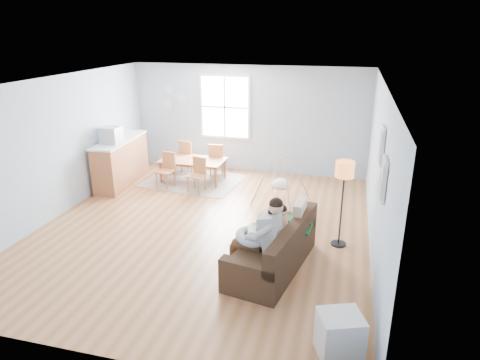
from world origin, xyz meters
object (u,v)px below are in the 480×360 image
(storage_cube, at_px, (339,335))
(chair_se, at_px, (198,173))
(toddler, at_px, (276,223))
(chair_ne, at_px, (217,158))
(chair_sw, at_px, (167,168))
(monitor, at_px, (111,135))
(father, at_px, (261,234))
(chair_nw, at_px, (188,155))
(sofa, at_px, (275,252))
(floor_lamp, at_px, (344,177))
(baby_swing, at_px, (281,184))
(counter, at_px, (121,161))
(dining_table, at_px, (193,170))

(storage_cube, relative_size, chair_se, 0.76)
(toddler, bearing_deg, chair_ne, 119.73)
(storage_cube, distance_m, chair_sw, 6.20)
(chair_sw, distance_m, monitor, 1.44)
(father, relative_size, chair_nw, 1.51)
(chair_sw, xyz_separation_m, monitor, (-1.11, -0.42, 0.82))
(chair_sw, bearing_deg, chair_ne, 47.81)
(sofa, xyz_separation_m, floor_lamp, (0.94, 1.03, 0.97))
(sofa, bearing_deg, baby_swing, 97.50)
(counter, distance_m, monitor, 0.82)
(toddler, bearing_deg, chair_nw, 127.61)
(father, xyz_separation_m, chair_se, (-2.13, 3.11, -0.26))
(sofa, height_order, chair_nw, chair_nw)
(dining_table, relative_size, chair_se, 1.96)
(storage_cube, relative_size, chair_sw, 0.72)
(storage_cube, distance_m, dining_table, 6.32)
(dining_table, bearing_deg, toddler, -50.35)
(floor_lamp, bearing_deg, chair_ne, 136.84)
(chair_sw, height_order, chair_ne, chair_ne)
(father, relative_size, counter, 0.66)
(chair_sw, xyz_separation_m, chair_ne, (0.91, 1.01, 0.01))
(baby_swing, bearing_deg, monitor, -178.60)
(sofa, distance_m, counter, 5.15)
(toddler, bearing_deg, sofa, -79.49)
(sofa, bearing_deg, floor_lamp, 47.65)
(storage_cube, height_order, counter, counter)
(storage_cube, relative_size, monitor, 1.48)
(monitor, bearing_deg, dining_table, 30.71)
(toddler, height_order, floor_lamp, floor_lamp)
(father, relative_size, chair_sw, 1.57)
(father, xyz_separation_m, counter, (-4.07, 3.15, -0.14))
(storage_cube, bearing_deg, floor_lamp, 92.03)
(father, distance_m, counter, 5.15)
(floor_lamp, xyz_separation_m, storage_cube, (0.10, -2.71, -0.98))
(chair_sw, bearing_deg, storage_cube, -48.23)
(storage_cube, distance_m, monitor, 6.80)
(baby_swing, bearing_deg, father, -86.61)
(chair_ne, bearing_deg, dining_table, -132.82)
(storage_cube, relative_size, baby_swing, 0.49)
(storage_cube, distance_m, chair_nw, 7.00)
(dining_table, bearing_deg, chair_se, -58.92)
(monitor, bearing_deg, floor_lamp, -16.26)
(counter, height_order, baby_swing, counter)
(floor_lamp, bearing_deg, baby_swing, 128.81)
(chair_nw, relative_size, monitor, 2.13)
(sofa, bearing_deg, storage_cube, -58.38)
(chair_ne, relative_size, monitor, 2.10)
(dining_table, height_order, chair_se, chair_se)
(chair_se, xyz_separation_m, chair_ne, (0.12, 1.10, 0.04))
(toddler, xyz_separation_m, chair_nw, (-2.96, 3.85, -0.20))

